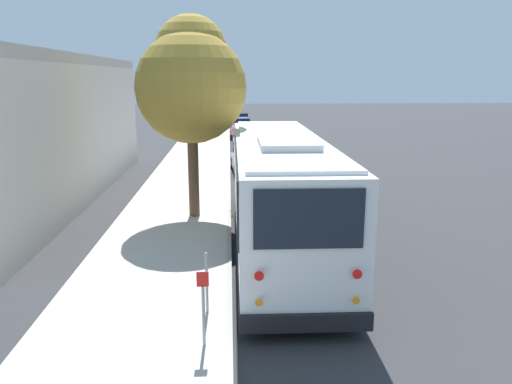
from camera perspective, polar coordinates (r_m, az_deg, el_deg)
ground_plane at (r=16.22m, az=3.27°, el=-4.85°), size 160.00×160.00×0.00m
sidewalk_slab at (r=16.24m, az=-10.19°, el=-4.74°), size 80.00×3.85×0.15m
curb_strip at (r=16.11m, az=-3.10°, el=-4.70°), size 80.00×0.14×0.15m
shuttle_bus at (r=14.55m, az=2.72°, el=0.66°), size 11.44×2.75×3.46m
parked_sedan_gray at (r=26.48m, az=-0.80°, el=3.50°), size 4.40×1.94×1.27m
parked_sedan_tan at (r=33.19m, az=-0.81°, el=5.47°), size 4.56×2.09×1.30m
parked_sedan_maroon at (r=40.21m, az=-1.57°, el=6.78°), size 4.78×2.00×1.28m
parked_sedan_blue at (r=46.11m, az=-1.78°, el=7.62°), size 4.66×1.96×1.33m
parked_sedan_black at (r=52.67m, az=-1.79°, el=8.27°), size 4.32×1.86×1.29m
street_tree at (r=17.40m, az=-7.44°, el=12.54°), size 3.76×3.76×6.91m
sign_post_near at (r=9.32m, az=-6.04°, el=-13.04°), size 0.06×0.22×1.44m
sign_post_far at (r=10.57m, az=-5.66°, el=-10.26°), size 0.06×0.06×1.31m
building_backdrop at (r=22.66m, az=-25.96°, el=6.03°), size 18.66×6.45×5.83m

